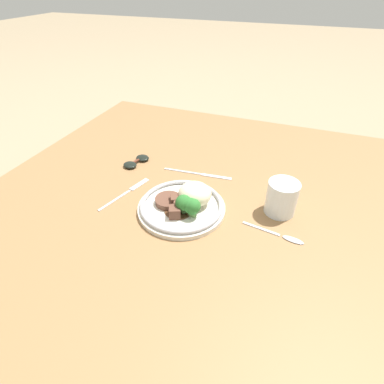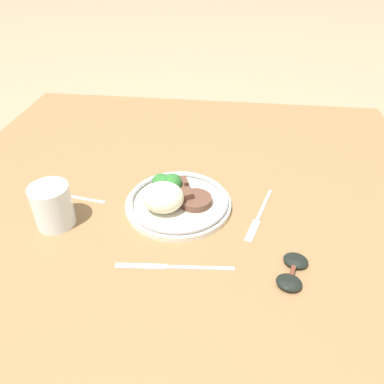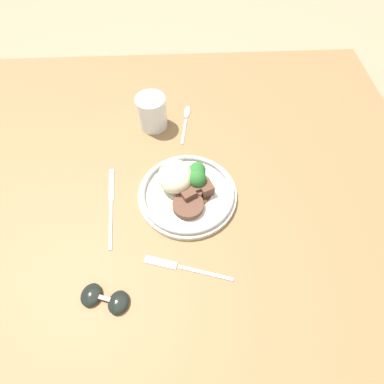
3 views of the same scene
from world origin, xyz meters
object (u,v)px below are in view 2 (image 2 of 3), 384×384
plate (176,198)px  sunglasses (293,271)px  spoon (63,195)px  fork (258,219)px  juice_glass (53,208)px  knife (170,267)px

plate → sunglasses: size_ratio=2.20×
spoon → sunglasses: bearing=169.3°
spoon → sunglasses: (-0.51, 0.18, 0.01)m
plate → fork: size_ratio=1.27×
spoon → sunglasses: sunglasses is taller
spoon → juice_glass: bearing=114.8°
plate → spoon: plate is taller
juice_glass → sunglasses: 0.49m
spoon → knife: bearing=155.1°
juice_glass → plate: bearing=-160.3°
juice_glass → sunglasses: bearing=170.1°
knife → spoon: bearing=-38.4°
plate → knife: bearing=95.6°
plate → sunglasses: 0.30m
plate → knife: 0.19m
fork → spoon: spoon is taller
plate → juice_glass: juice_glass is taller
plate → fork: 0.19m
spoon → sunglasses: 0.55m
fork → knife: 0.23m
fork → sunglasses: sunglasses is taller
juice_glass → knife: (-0.26, 0.10, -0.04)m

